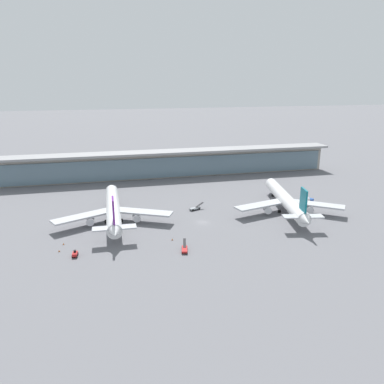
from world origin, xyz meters
TOP-DOWN VIEW (x-y plane):
  - ground_plane at (0.00, 0.00)m, footprint 1200.00×1200.00m
  - airliner_left_stand at (-33.57, 9.54)m, footprint 45.81×59.45m
  - airliner_centre_stand at (37.30, 4.37)m, footprint 44.95×59.21m
  - service_truck_near_nose_grey at (0.81, 14.98)m, footprint 6.80×3.85m
  - service_truck_under_wing_blue at (50.44, 10.56)m, footprint 8.54×6.32m
  - service_truck_mid_apron_red at (-46.71, -19.37)m, footprint 1.93×2.99m
  - service_truck_by_tail_red at (-12.39, -23.59)m, footprint 2.80×6.94m
  - terminal_building at (0.00, 74.79)m, footprint 191.55×12.80m
  - safety_cone_alpha at (-51.92, -14.57)m, footprint 0.62×0.62m
  - safety_cone_bravo at (-14.64, -14.08)m, footprint 0.62×0.62m
  - safety_cone_charlie at (-50.97, -9.18)m, footprint 0.62×0.62m

SIDE VIEW (x-z plane):
  - ground_plane at x=0.00m, z-range 0.00..0.00m
  - safety_cone_alpha at x=-51.92m, z-range -0.03..0.67m
  - safety_cone_bravo at x=-14.64m, z-range -0.03..0.67m
  - safety_cone_charlie at x=-50.97m, z-range -0.03..0.67m
  - service_truck_near_nose_grey at x=0.81m, z-range -0.54..2.16m
  - service_truck_by_tail_red at x=-12.39m, z-range -0.54..2.16m
  - service_truck_mid_apron_red at x=-46.71m, z-range -0.15..1.90m
  - service_truck_under_wing_blue at x=50.44m, z-range 0.23..3.18m
  - airliner_left_stand at x=-33.57m, z-range -2.94..12.92m
  - airliner_centre_stand at x=37.30m, z-range -2.94..12.92m
  - terminal_building at x=0.00m, z-range 0.27..15.47m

